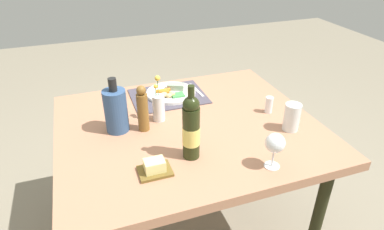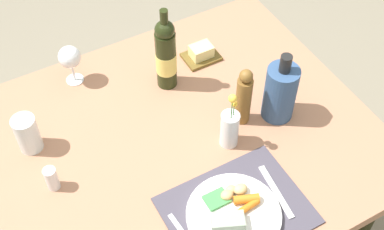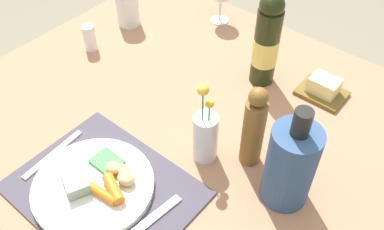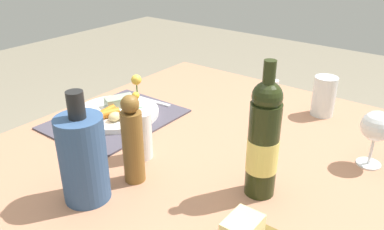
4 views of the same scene
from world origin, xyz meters
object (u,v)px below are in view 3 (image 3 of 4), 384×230
fork (53,154)px  butter_dish (323,89)px  dining_table (191,131)px  cooler_bottle (290,165)px  wine_bottle (267,41)px  flower_vase (205,135)px  dinner_plate (94,184)px  pepper_mill (254,128)px  salt_shaker (90,38)px  water_tumbler (128,9)px  knife (145,224)px

fork → butter_dish: size_ratio=1.40×
dining_table → cooler_bottle: size_ratio=4.67×
wine_bottle → flower_vase: bearing=-81.1°
dinner_plate → butter_dish: size_ratio=2.13×
butter_dish → dining_table: bearing=-128.9°
pepper_mill → salt_shaker: bearing=175.6°
dinner_plate → pepper_mill: pepper_mill is taller
dinner_plate → fork: bearing=-179.8°
fork → wine_bottle: size_ratio=0.56×
flower_vase → fork: bearing=-140.0°
salt_shaker → butter_dish: bearing=22.2°
dining_table → water_tumbler: size_ratio=9.29×
fork → wine_bottle: bearing=63.2°
flower_vase → butter_dish: size_ratio=1.81×
dinner_plate → water_tumbler: (-0.43, 0.53, 0.04)m
salt_shaker → cooler_bottle: (0.76, -0.09, 0.06)m
flower_vase → butter_dish: (0.12, 0.39, -0.05)m
fork → salt_shaker: 0.44m
fork → water_tumbler: 0.60m
water_tumbler → knife: bearing=-41.8°
dinner_plate → water_tumbler: size_ratio=2.08×
fork → dinner_plate: bearing=-4.4°
dining_table → cooler_bottle: (0.33, -0.06, 0.18)m
knife → salt_shaker: bearing=155.7°
dinner_plate → salt_shaker: salt_shaker is taller
dinner_plate → flower_vase: flower_vase is taller
dining_table → cooler_bottle: 0.38m
wine_bottle → pepper_mill: 0.31m
salt_shaker → water_tumbler: bearing=93.8°
dining_table → wine_bottle: wine_bottle is taller
dining_table → wine_bottle: bearing=74.1°
salt_shaker → pepper_mill: bearing=-4.4°
wine_bottle → pepper_mill: bearing=-62.4°
knife → water_tumbler: (-0.59, 0.53, 0.05)m
butter_dish → pepper_mill: bearing=-95.0°
dining_table → salt_shaker: salt_shaker is taller
cooler_bottle → dining_table: bearing=168.8°
dinner_plate → wine_bottle: bearing=82.1°
cooler_bottle → flower_vase: bearing=-172.9°
fork → pepper_mill: 0.49m
flower_vase → pepper_mill: size_ratio=1.03×
flower_vase → butter_dish: 0.41m
dinner_plate → dining_table: bearing=88.3°
dinner_plate → fork: 0.15m
flower_vase → pepper_mill: flower_vase is taller
wine_bottle → cooler_bottle: bearing=-49.9°
dinner_plate → wine_bottle: size_ratio=0.85×
knife → pepper_mill: pepper_mill is taller
salt_shaker → cooler_bottle: size_ratio=0.32×
knife → water_tumbler: bearing=144.9°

